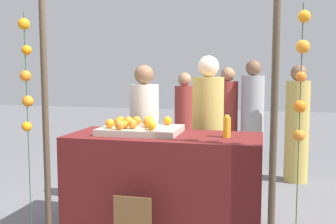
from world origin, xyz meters
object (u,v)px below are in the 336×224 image
Objects in this scene: stall_counter at (164,184)px; vendor_right at (208,139)px; vendor_left at (145,141)px; orange_1 at (148,122)px; juice_bottle at (227,127)px; orange_0 at (128,120)px.

vendor_right is at bearing 66.29° from stall_counter.
stall_counter is at bearing -59.37° from vendor_left.
vendor_right is (0.51, 0.60, -0.25)m from orange_1.
vendor_left is (-0.98, 0.68, -0.29)m from juice_bottle.
vendor_left is at bearing 84.85° from orange_0.
orange_1 is 0.06× the size of vendor_left.
vendor_right reaches higher than stall_counter.
vendor_right is at bearing 32.40° from orange_0.
stall_counter is 23.34× the size of orange_0.
vendor_left reaches higher than stall_counter.
orange_1 is 0.83m from vendor_right.
vendor_left is (0.04, 0.44, -0.29)m from orange_0.
orange_0 is 0.05× the size of vendor_left.
orange_0 is at bearing -147.60° from vendor_right.
stall_counter is at bearing -28.83° from orange_1.
vendor_left reaches higher than orange_0.
stall_counter is at bearing -28.30° from orange_0.
vendor_left is at bearing 145.16° from juice_bottle.
orange_0 is (-0.44, 0.24, 0.57)m from stall_counter.
juice_bottle is 0.13× the size of vendor_left.
juice_bottle is 1.23m from vendor_left.
juice_bottle is at bearing -69.40° from vendor_right.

